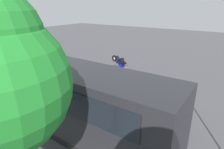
{
  "coord_description": "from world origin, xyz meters",
  "views": [
    {
      "loc": [
        -7.66,
        10.62,
        5.79
      ],
      "look_at": [
        -0.34,
        -0.05,
        1.1
      ],
      "focal_mm": 30.6,
      "sensor_mm": 36.0,
      "label": 1
    }
  ],
  "objects_px": {
    "tour_bus": "(64,96)",
    "parked_motorcycle_silver": "(67,95)",
    "spectator_centre": "(89,84)",
    "spectator_far_left": "(113,92)",
    "spectator_left": "(99,88)",
    "stunt_motorcycle": "(120,63)",
    "spectator_right": "(75,83)"
  },
  "relations": [
    {
      "from": "parked_motorcycle_silver",
      "to": "spectator_left",
      "type": "bearing_deg",
      "value": -152.0
    },
    {
      "from": "spectator_centre",
      "to": "spectator_right",
      "type": "xyz_separation_m",
      "value": [
        0.85,
        0.4,
        -0.03
      ]
    },
    {
      "from": "spectator_centre",
      "to": "stunt_motorcycle",
      "type": "distance_m",
      "value": 5.42
    },
    {
      "from": "stunt_motorcycle",
      "to": "spectator_left",
      "type": "bearing_deg",
      "value": 109.65
    },
    {
      "from": "spectator_far_left",
      "to": "parked_motorcycle_silver",
      "type": "distance_m",
      "value": 3.05
    },
    {
      "from": "tour_bus",
      "to": "spectator_centre",
      "type": "bearing_deg",
      "value": -71.95
    },
    {
      "from": "tour_bus",
      "to": "spectator_left",
      "type": "xyz_separation_m",
      "value": [
        0.02,
        -2.76,
        -0.59
      ]
    },
    {
      "from": "tour_bus",
      "to": "spectator_right",
      "type": "distance_m",
      "value": 3.16
    },
    {
      "from": "spectator_left",
      "to": "parked_motorcycle_silver",
      "type": "xyz_separation_m",
      "value": [
        1.8,
        0.96,
        -0.58
      ]
    },
    {
      "from": "tour_bus",
      "to": "spectator_right",
      "type": "xyz_separation_m",
      "value": [
        1.8,
        -2.52,
        -0.61
      ]
    },
    {
      "from": "spectator_far_left",
      "to": "spectator_right",
      "type": "xyz_separation_m",
      "value": [
        2.83,
        0.16,
        -0.06
      ]
    },
    {
      "from": "tour_bus",
      "to": "spectator_far_left",
      "type": "relative_size",
      "value": 6.18
    },
    {
      "from": "spectator_left",
      "to": "spectator_centre",
      "type": "xyz_separation_m",
      "value": [
        0.93,
        -0.16,
        0.0
      ]
    },
    {
      "from": "parked_motorcycle_silver",
      "to": "stunt_motorcycle",
      "type": "bearing_deg",
      "value": -88.62
    },
    {
      "from": "spectator_right",
      "to": "spectator_centre",
      "type": "bearing_deg",
      "value": -154.76
    },
    {
      "from": "spectator_centre",
      "to": "stunt_motorcycle",
      "type": "height_order",
      "value": "spectator_centre"
    },
    {
      "from": "tour_bus",
      "to": "spectator_left",
      "type": "distance_m",
      "value": 2.82
    },
    {
      "from": "tour_bus",
      "to": "spectator_left",
      "type": "relative_size",
      "value": 6.37
    },
    {
      "from": "spectator_centre",
      "to": "spectator_right",
      "type": "height_order",
      "value": "spectator_centre"
    },
    {
      "from": "parked_motorcycle_silver",
      "to": "stunt_motorcycle",
      "type": "relative_size",
      "value": 1.02
    },
    {
      "from": "tour_bus",
      "to": "parked_motorcycle_silver",
      "type": "height_order",
      "value": "tour_bus"
    },
    {
      "from": "spectator_left",
      "to": "stunt_motorcycle",
      "type": "height_order",
      "value": "spectator_left"
    },
    {
      "from": "spectator_right",
      "to": "spectator_far_left",
      "type": "bearing_deg",
      "value": -176.86
    },
    {
      "from": "tour_bus",
      "to": "parked_motorcycle_silver",
      "type": "xyz_separation_m",
      "value": [
        1.83,
        -1.8,
        -1.16
      ]
    },
    {
      "from": "spectator_left",
      "to": "parked_motorcycle_silver",
      "type": "distance_m",
      "value": 2.12
    },
    {
      "from": "parked_motorcycle_silver",
      "to": "spectator_centre",
      "type": "bearing_deg",
      "value": -128.06
    },
    {
      "from": "spectator_left",
      "to": "spectator_centre",
      "type": "relative_size",
      "value": 0.99
    },
    {
      "from": "stunt_motorcycle",
      "to": "spectator_centre",
      "type": "bearing_deg",
      "value": 100.95
    },
    {
      "from": "spectator_right",
      "to": "stunt_motorcycle",
      "type": "distance_m",
      "value": 5.73
    },
    {
      "from": "spectator_left",
      "to": "spectator_far_left",
      "type": "bearing_deg",
      "value": 175.29
    },
    {
      "from": "spectator_centre",
      "to": "parked_motorcycle_silver",
      "type": "distance_m",
      "value": 1.53
    },
    {
      "from": "spectator_far_left",
      "to": "parked_motorcycle_silver",
      "type": "relative_size",
      "value": 0.9
    }
  ]
}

